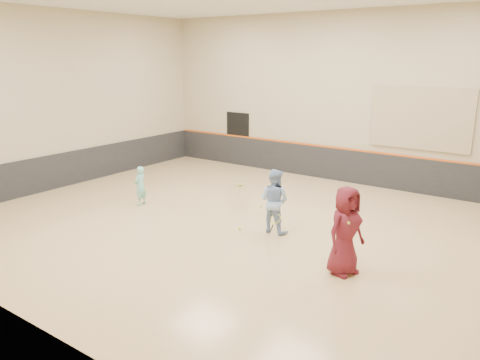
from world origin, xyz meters
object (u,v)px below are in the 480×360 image
Objects in this scene: young_man at (345,231)px; spare_racket at (240,183)px; girl at (140,186)px; instructor at (274,201)px.

young_man is 2.59× the size of spare_racket.
instructor is (4.54, 0.42, 0.23)m from girl.
girl is at bearing -107.61° from spare_racket.
girl is 3.86m from spare_racket.
girl reaches higher than spare_racket.
girl is 4.57m from instructor.
girl is at bearing 102.03° from young_man.
young_man is at bearing 153.93° from instructor.
instructor is at bearing -43.59° from spare_racket.
young_man reaches higher than instructor.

